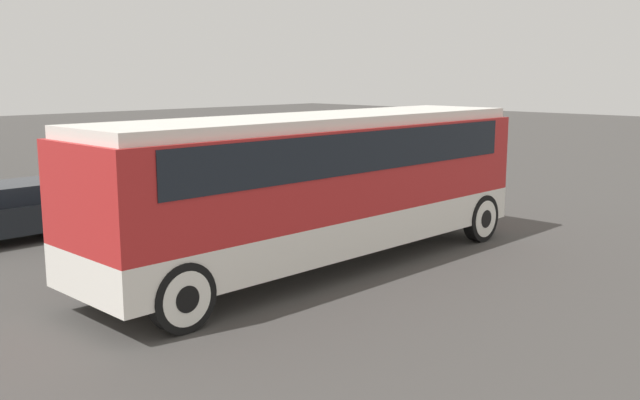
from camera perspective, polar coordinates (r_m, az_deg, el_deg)
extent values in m
plane|color=#423F3D|center=(15.10, 0.00, -5.39)|extent=(120.00, 120.00, 0.00)
cube|color=silver|center=(14.89, 0.00, -2.20)|extent=(10.69, 2.49, 0.75)
cube|color=red|center=(14.68, 0.00, 2.56)|extent=(10.69, 2.49, 1.75)
cube|color=black|center=(14.63, 0.00, 4.23)|extent=(9.40, 2.53, 0.79)
cube|color=silver|center=(14.58, 0.00, 6.39)|extent=(10.47, 2.29, 0.22)
cube|color=red|center=(18.75, 11.18, 3.24)|extent=(0.36, 2.39, 1.99)
cylinder|color=black|center=(17.71, 12.74, -1.42)|extent=(1.14, 0.28, 1.14)
cylinder|color=silver|center=(17.71, 12.74, -1.42)|extent=(0.89, 0.30, 0.89)
cylinder|color=black|center=(17.71, 12.74, -1.42)|extent=(0.43, 0.32, 0.43)
cylinder|color=black|center=(18.97, 6.92, -0.49)|extent=(1.14, 0.28, 1.14)
cylinder|color=silver|center=(18.97, 6.92, -0.49)|extent=(0.89, 0.30, 0.89)
cylinder|color=black|center=(18.97, 6.92, -0.49)|extent=(0.43, 0.32, 0.43)
cylinder|color=black|center=(11.47, -10.98, -7.65)|extent=(1.14, 0.28, 1.14)
cylinder|color=silver|center=(11.47, -10.98, -7.65)|extent=(0.89, 0.30, 0.89)
cylinder|color=black|center=(11.47, -10.98, -7.65)|extent=(0.43, 0.32, 0.43)
cylinder|color=black|center=(13.33, -16.58, -5.38)|extent=(1.14, 0.28, 1.14)
cylinder|color=silver|center=(13.33, -16.58, -5.38)|extent=(0.89, 0.30, 0.89)
cylinder|color=black|center=(13.33, -16.58, -5.38)|extent=(0.43, 0.32, 0.43)
cube|color=#BCBCC1|center=(21.04, -6.84, 0.62)|extent=(4.19, 1.75, 0.66)
cube|color=black|center=(20.85, -7.23, 2.15)|extent=(2.18, 1.58, 0.51)
cylinder|color=black|center=(21.54, -2.19, 0.25)|extent=(0.71, 0.22, 0.71)
cylinder|color=black|center=(21.54, -2.19, 0.25)|extent=(0.27, 0.26, 0.27)
cylinder|color=black|center=(22.69, -4.93, 0.72)|extent=(0.71, 0.22, 0.71)
cylinder|color=black|center=(22.69, -4.93, 0.72)|extent=(0.27, 0.26, 0.27)
cylinder|color=black|center=(19.51, -9.02, -0.90)|extent=(0.71, 0.22, 0.71)
cylinder|color=black|center=(19.51, -9.02, -0.90)|extent=(0.27, 0.26, 0.27)
cylinder|color=black|center=(20.78, -11.62, -0.31)|extent=(0.71, 0.22, 0.71)
cylinder|color=black|center=(20.78, -11.62, -0.31)|extent=(0.27, 0.26, 0.27)
cube|color=black|center=(19.13, -22.10, -0.98)|extent=(4.75, 1.81, 0.69)
cube|color=black|center=(18.97, -22.74, 0.64)|extent=(2.47, 1.63, 0.45)
cylinder|color=black|center=(19.29, -15.91, -1.33)|extent=(0.68, 0.22, 0.68)
cylinder|color=black|center=(19.29, -15.91, -1.33)|extent=(0.26, 0.26, 0.26)
cylinder|color=black|center=(20.70, -18.17, -0.69)|extent=(0.68, 0.22, 0.68)
cylinder|color=black|center=(20.70, -18.17, -0.69)|extent=(0.26, 0.26, 0.26)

